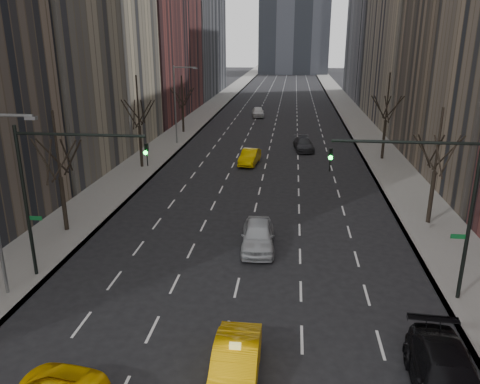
% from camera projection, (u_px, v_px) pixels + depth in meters
% --- Properties ---
extents(sidewalk_left, '(4.50, 320.00, 0.15)m').
position_uv_depth(sidewalk_left, '(206.00, 112.00, 79.91)').
color(sidewalk_left, slate).
rests_on(sidewalk_left, ground).
extents(sidewalk_right, '(4.50, 320.00, 0.15)m').
position_uv_depth(sidewalk_right, '(352.00, 115.00, 77.31)').
color(sidewalk_right, slate).
rests_on(sidewalk_right, ground).
extents(tree_lw_b, '(3.36, 3.50, 7.82)m').
position_uv_depth(tree_lw_b, '(60.00, 177.00, 29.67)').
color(tree_lw_b, black).
rests_on(tree_lw_b, ground).
extents(tree_lw_c, '(3.36, 3.50, 8.74)m').
position_uv_depth(tree_lw_c, '(139.00, 127.00, 44.67)').
color(tree_lw_c, black).
rests_on(tree_lw_c, ground).
extents(tree_lw_d, '(3.36, 3.50, 7.36)m').
position_uv_depth(tree_lw_d, '(183.00, 106.00, 61.80)').
color(tree_lw_d, black).
rests_on(tree_lw_d, ground).
extents(tree_rw_b, '(3.36, 3.50, 7.82)m').
position_uv_depth(tree_rw_b, '(435.00, 172.00, 30.89)').
color(tree_rw_b, black).
rests_on(tree_rw_b, ground).
extents(tree_rw_c, '(3.36, 3.50, 8.74)m').
position_uv_depth(tree_rw_c, '(385.00, 121.00, 47.78)').
color(tree_rw_c, black).
rests_on(tree_rw_c, ground).
extents(traffic_mast_left, '(6.69, 0.39, 8.00)m').
position_uv_depth(traffic_mast_left, '(54.00, 179.00, 23.14)').
color(traffic_mast_left, black).
rests_on(traffic_mast_left, ground).
extents(traffic_mast_right, '(6.69, 0.39, 8.00)m').
position_uv_depth(traffic_mast_right, '(436.00, 192.00, 21.21)').
color(traffic_mast_right, black).
rests_on(traffic_mast_right, ground).
extents(streetlight_far, '(2.83, 0.22, 9.00)m').
position_uv_depth(streetlight_far, '(178.00, 97.00, 54.43)').
color(streetlight_far, slate).
rests_on(streetlight_far, ground).
extents(taxi_sedan, '(1.70, 4.78, 1.57)m').
position_uv_depth(taxi_sedan, '(235.00, 367.00, 16.96)').
color(taxi_sedan, '#FBB305').
rests_on(taxi_sedan, ground).
extents(silver_sedan_ahead, '(2.23, 4.97, 1.66)m').
position_uv_depth(silver_sedan_ahead, '(258.00, 235.00, 28.13)').
color(silver_sedan_ahead, '#A8ABB0').
rests_on(silver_sedan_ahead, ground).
extents(parked_suv_black, '(2.71, 5.90, 1.67)m').
position_uv_depth(parked_suv_black, '(447.00, 380.00, 16.24)').
color(parked_suv_black, black).
rests_on(parked_suv_black, ground).
extents(far_taxi, '(2.04, 4.65, 1.49)m').
position_uv_depth(far_taxi, '(250.00, 157.00, 47.07)').
color(far_taxi, '#DFB304').
rests_on(far_taxi, ground).
extents(far_suv_grey, '(2.52, 5.03, 1.40)m').
position_uv_depth(far_suv_grey, '(304.00, 144.00, 52.92)').
color(far_suv_grey, '#2B2C30').
rests_on(far_suv_grey, ground).
extents(far_car_white, '(2.36, 4.80, 1.58)m').
position_uv_depth(far_car_white, '(258.00, 112.00, 75.42)').
color(far_car_white, silver).
rests_on(far_car_white, ground).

